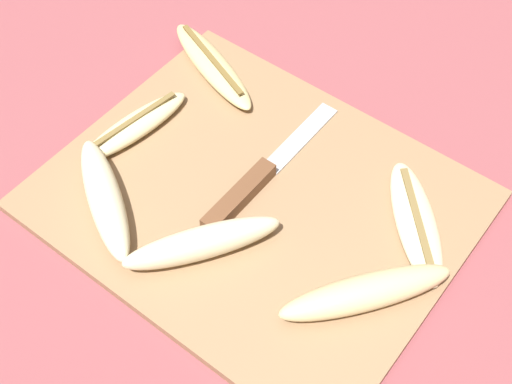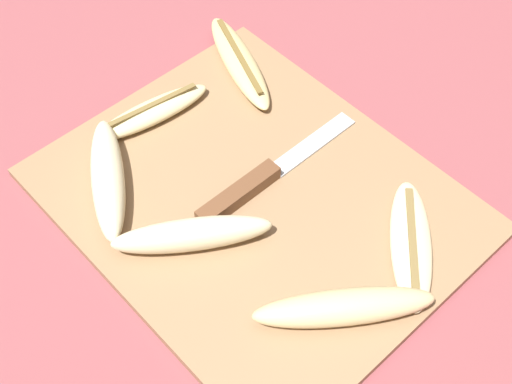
% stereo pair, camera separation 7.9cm
% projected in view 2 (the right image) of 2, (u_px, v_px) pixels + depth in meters
% --- Properties ---
extents(ground_plane, '(4.00, 4.00, 0.00)m').
position_uv_depth(ground_plane, '(256.00, 204.00, 0.80)').
color(ground_plane, '#93474C').
extents(cutting_board, '(0.45, 0.37, 0.01)m').
position_uv_depth(cutting_board, '(256.00, 201.00, 0.80)').
color(cutting_board, '#997551').
rests_on(cutting_board, ground_plane).
extents(knife, '(0.02, 0.23, 0.02)m').
position_uv_depth(knife, '(252.00, 185.00, 0.80)').
color(knife, brown).
rests_on(knife, cutting_board).
extents(banana_soft_right, '(0.06, 0.16, 0.02)m').
position_uv_depth(banana_soft_right, '(152.00, 112.00, 0.86)').
color(banana_soft_right, beige).
rests_on(banana_soft_right, cutting_board).
extents(banana_cream_curved, '(0.14, 0.15, 0.02)m').
position_uv_depth(banana_cream_curved, '(411.00, 244.00, 0.75)').
color(banana_cream_curved, beige).
rests_on(banana_cream_curved, cutting_board).
extents(banana_bright_far, '(0.17, 0.12, 0.03)m').
position_uv_depth(banana_bright_far, '(108.00, 178.00, 0.79)').
color(banana_bright_far, beige).
rests_on(banana_bright_far, cutting_board).
extents(banana_spotted_left, '(0.18, 0.10, 0.02)m').
position_uv_depth(banana_spotted_left, '(239.00, 62.00, 0.91)').
color(banana_spotted_left, '#DBC684').
rests_on(banana_spotted_left, cutting_board).
extents(banana_mellow_near, '(0.14, 0.17, 0.03)m').
position_uv_depth(banana_mellow_near, '(344.00, 307.00, 0.69)').
color(banana_mellow_near, beige).
rests_on(banana_mellow_near, cutting_board).
extents(banana_pale_long, '(0.12, 0.16, 0.04)m').
position_uv_depth(banana_pale_long, '(194.00, 236.00, 0.74)').
color(banana_pale_long, beige).
rests_on(banana_pale_long, cutting_board).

